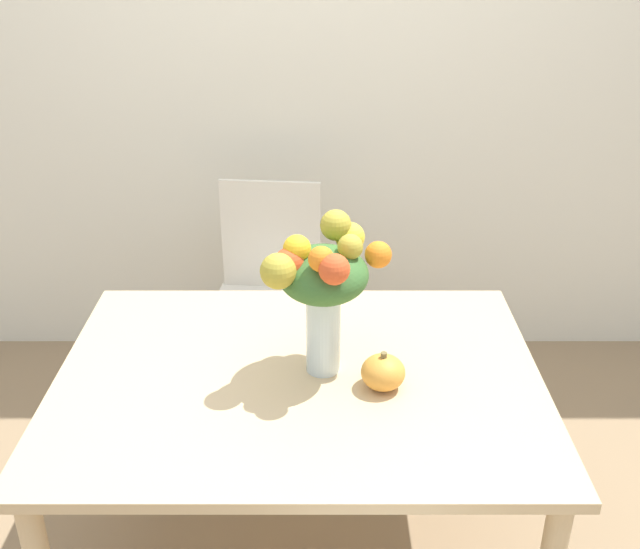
{
  "coord_description": "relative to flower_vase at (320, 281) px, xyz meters",
  "views": [
    {
      "loc": [
        0.06,
        -1.72,
        1.87
      ],
      "look_at": [
        0.07,
        0.03,
        1.02
      ],
      "focal_mm": 42.0,
      "sensor_mm": 36.0,
      "label": 1
    }
  ],
  "objects": [
    {
      "name": "dining_table",
      "position": [
        -0.07,
        -0.02,
        -0.36
      ],
      "size": [
        1.33,
        1.0,
        0.73
      ],
      "color": "#D1B284",
      "rests_on": "ground_plane"
    },
    {
      "name": "wall_back",
      "position": [
        -0.07,
        1.38,
        0.35
      ],
      "size": [
        8.0,
        0.06,
        2.7
      ],
      "color": "silver",
      "rests_on": "ground_plane"
    },
    {
      "name": "pumpkin",
      "position": [
        0.16,
        -0.09,
        -0.23
      ],
      "size": [
        0.12,
        0.12,
        0.11
      ],
      "color": "gold",
      "rests_on": "dining_table"
    },
    {
      "name": "flower_vase",
      "position": [
        0.0,
        0.0,
        0.0
      ],
      "size": [
        0.34,
        0.31,
        0.43
      ],
      "color": "silver",
      "rests_on": "dining_table"
    },
    {
      "name": "dining_chair_near_window",
      "position": [
        -0.22,
        0.88,
        -0.51
      ],
      "size": [
        0.46,
        0.46,
        0.93
      ],
      "rotation": [
        0.0,
        0.0,
        -0.09
      ],
      "color": "silver",
      "rests_on": "ground_plane"
    }
  ]
}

